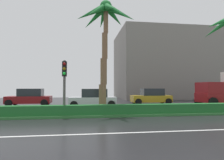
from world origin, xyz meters
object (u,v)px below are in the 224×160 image
car_in_traffic_third (93,98)px  traffic_signal_median_right (64,77)px  palm_tree_centre_left (106,23)px  car_in_traffic_fourth (151,97)px  car_in_traffic_second (30,97)px

car_in_traffic_third → traffic_signal_median_right: bearing=69.2°
palm_tree_centre_left → car_in_traffic_fourth: size_ratio=1.92×
traffic_signal_median_right → car_in_traffic_second: 9.32m
palm_tree_centre_left → car_in_traffic_third: bearing=101.3°
palm_tree_centre_left → traffic_signal_median_right: size_ratio=2.39×
car_in_traffic_third → car_in_traffic_second: bearing=-22.9°
car_in_traffic_second → car_in_traffic_third: size_ratio=1.00×
car_in_traffic_second → car_in_traffic_third: same height
car_in_traffic_second → car_in_traffic_third: 6.85m
car_in_traffic_fourth → traffic_signal_median_right: bearing=42.9°
palm_tree_centre_left → car_in_traffic_fourth: palm_tree_centre_left is taller
car_in_traffic_third → car_in_traffic_fourth: bearing=-158.9°
car_in_traffic_second → car_in_traffic_third: bearing=157.1°
car_in_traffic_second → car_in_traffic_third: (6.31, -2.67, 0.00)m
car_in_traffic_second → car_in_traffic_fourth: 12.81m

